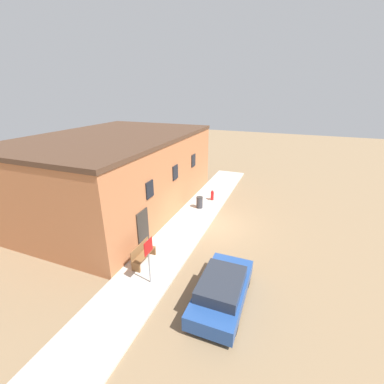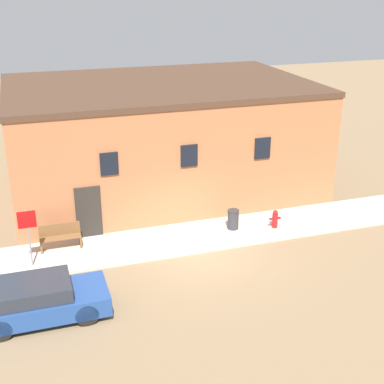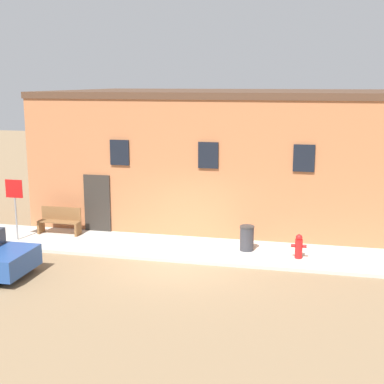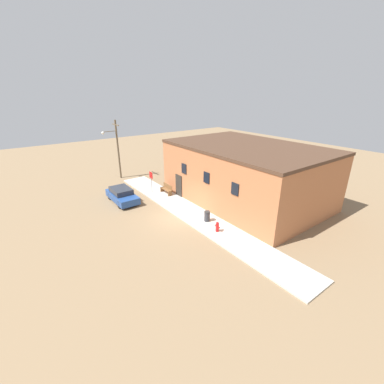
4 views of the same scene
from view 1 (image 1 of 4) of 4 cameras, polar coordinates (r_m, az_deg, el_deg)
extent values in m
plane|color=#846B4C|center=(16.35, 4.08, -7.28)|extent=(80.00, 80.00, 0.00)
cube|color=#BCB7AD|center=(16.70, -0.15, -6.36)|extent=(22.51, 2.57, 0.11)
cube|color=#B26B42|center=(18.87, -16.57, 3.99)|extent=(13.76, 9.17, 4.92)
cube|color=#4C3323|center=(18.29, -17.44, 11.70)|extent=(13.86, 9.27, 0.24)
cube|color=black|center=(13.67, -9.40, 0.56)|extent=(0.70, 0.08, 0.90)
cube|color=black|center=(16.35, -3.75, 4.35)|extent=(0.70, 0.08, 0.90)
cube|color=black|center=(19.19, 0.30, 7.03)|extent=(0.70, 0.08, 0.90)
cube|color=#2D2823|center=(13.80, -10.83, -8.30)|extent=(1.00, 0.08, 2.20)
cylinder|color=red|center=(19.54, 4.51, -0.92)|extent=(0.23, 0.23, 0.61)
sphere|color=red|center=(19.41, 4.55, 0.06)|extent=(0.21, 0.21, 0.21)
cylinder|color=red|center=(19.35, 4.37, -0.86)|extent=(0.13, 0.10, 0.10)
cylinder|color=red|center=(19.67, 4.68, -0.49)|extent=(0.13, 0.10, 0.10)
cylinder|color=gray|center=(11.36, -9.52, -15.03)|extent=(0.06, 0.06, 2.13)
cube|color=red|center=(10.92, -9.67, -11.89)|extent=(0.63, 0.02, 0.63)
cube|color=brown|center=(12.55, -12.36, -16.04)|extent=(0.08, 0.44, 0.44)
cube|color=brown|center=(13.53, -8.96, -12.67)|extent=(0.08, 0.44, 0.44)
cube|color=brown|center=(12.89, -10.66, -13.43)|extent=(1.53, 0.44, 0.04)
cube|color=brown|center=(12.84, -11.52, -12.26)|extent=(1.53, 0.04, 0.48)
cylinder|color=#333338|center=(18.17, 1.68, -2.41)|extent=(0.45, 0.45, 0.76)
cylinder|color=#2D2D2D|center=(18.00, 1.69, -1.21)|extent=(0.47, 0.47, 0.06)
cylinder|color=black|center=(12.11, 4.50, -17.00)|extent=(0.70, 0.20, 0.70)
cylinder|color=black|center=(11.88, 12.19, -18.42)|extent=(0.70, 0.20, 0.70)
cylinder|color=black|center=(10.38, 0.07, -25.03)|extent=(0.70, 0.20, 0.70)
cylinder|color=black|center=(10.11, 9.48, -27.10)|extent=(0.70, 0.20, 0.70)
cube|color=#23478C|center=(10.96, 6.71, -21.06)|extent=(3.99, 1.78, 0.61)
cube|color=#282D38|center=(10.46, 6.55, -19.60)|extent=(2.19, 1.56, 0.47)
camera|label=2|loc=(15.09, 82.54, 10.51)|focal=50.00mm
camera|label=3|loc=(20.99, 53.68, 6.42)|focal=50.00mm
camera|label=4|loc=(29.96, 35.51, 21.26)|focal=24.00mm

